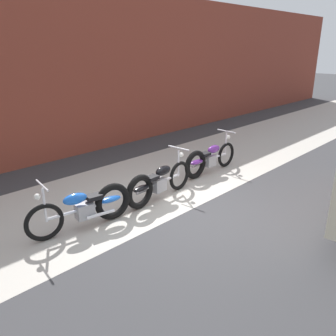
% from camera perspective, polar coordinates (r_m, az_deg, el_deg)
% --- Properties ---
extents(ground_plane, '(80.00, 80.00, 0.00)m').
position_cam_1_polar(ground_plane, '(7.01, 2.98, -7.30)').
color(ground_plane, '#38383A').
extents(sidewalk_slab, '(36.00, 3.50, 0.01)m').
position_cam_1_polar(sidewalk_slab, '(8.16, -6.30, -3.39)').
color(sidewalk_slab, '#B2ADA3').
rests_on(sidewalk_slab, ground).
extents(brick_building_wall, '(36.00, 0.50, 4.82)m').
position_cam_1_polar(brick_building_wall, '(10.46, -19.41, 14.34)').
color(brick_building_wall, brown).
rests_on(brick_building_wall, ground).
extents(motorcycle_blue, '(2.00, 0.65, 1.03)m').
position_cam_1_polar(motorcycle_blue, '(6.47, -13.00, -6.27)').
color(motorcycle_blue, black).
rests_on(motorcycle_blue, ground).
extents(motorcycle_black, '(2.01, 0.58, 1.03)m').
position_cam_1_polar(motorcycle_black, '(7.36, -2.02, -2.54)').
color(motorcycle_black, black).
rests_on(motorcycle_black, ground).
extents(motorcycle_purple, '(2.01, 0.58, 1.03)m').
position_cam_1_polar(motorcycle_purple, '(8.98, 6.57, 1.47)').
color(motorcycle_purple, black).
rests_on(motorcycle_purple, ground).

